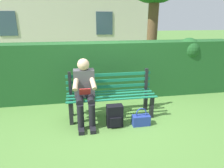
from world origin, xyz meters
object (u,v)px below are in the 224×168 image
park_bench (110,94)px  handbag (141,120)px  person_seated (85,90)px  backpack (115,116)px

park_bench → handbag: bearing=133.7°
person_seated → handbag: size_ratio=3.50×
park_bench → handbag: 0.79m
backpack → handbag: size_ratio=1.19×
park_bench → person_seated: (0.51, 0.18, 0.18)m
park_bench → backpack: park_bench is taller
park_bench → person_seated: person_seated is taller
person_seated → park_bench: bearing=-160.6°
handbag → person_seated: bearing=-18.2°
handbag → backpack: bearing=-6.5°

